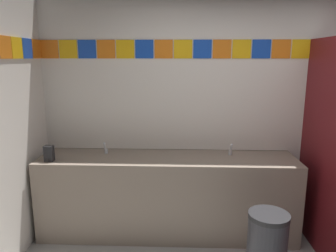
% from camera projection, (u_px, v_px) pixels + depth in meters
% --- Properties ---
extents(wall_back, '(4.38, 0.09, 2.68)m').
position_uv_depth(wall_back, '(238.00, 108.00, 3.58)').
color(wall_back, silver).
rests_on(wall_back, ground_plane).
extents(vanity_counter, '(2.71, 0.60, 0.87)m').
position_uv_depth(vanity_counter, '(167.00, 195.00, 3.47)').
color(vanity_counter, gray).
rests_on(vanity_counter, ground_plane).
extents(faucet_left, '(0.04, 0.10, 0.14)m').
position_uv_depth(faucet_left, '(106.00, 149.00, 3.48)').
color(faucet_left, silver).
rests_on(faucet_left, vanity_counter).
extents(faucet_right, '(0.04, 0.10, 0.14)m').
position_uv_depth(faucet_right, '(231.00, 151.00, 3.43)').
color(faucet_right, silver).
rests_on(faucet_right, vanity_counter).
extents(soap_dispenser, '(0.09, 0.09, 0.16)m').
position_uv_depth(soap_dispenser, '(49.00, 154.00, 3.23)').
color(soap_dispenser, black).
rests_on(soap_dispenser, vanity_counter).
extents(trash_bin, '(0.33, 0.33, 0.66)m').
position_uv_depth(trash_bin, '(267.00, 250.00, 2.66)').
color(trash_bin, '#333338').
rests_on(trash_bin, ground_plane).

